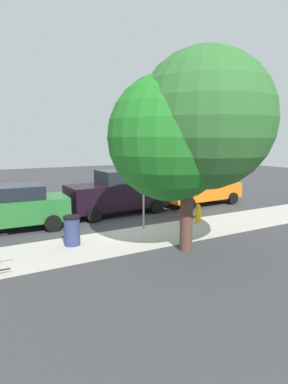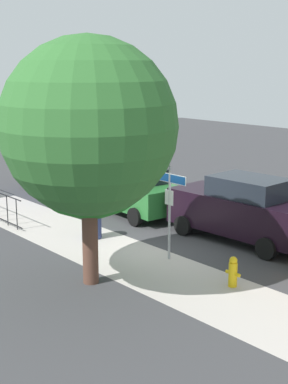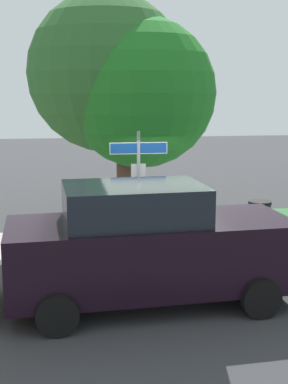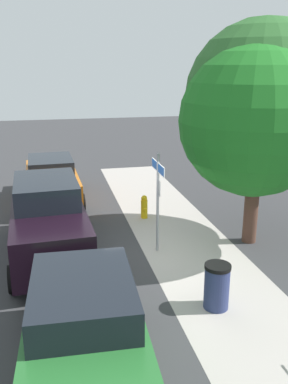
{
  "view_description": "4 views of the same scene",
  "coord_description": "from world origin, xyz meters",
  "px_view_note": "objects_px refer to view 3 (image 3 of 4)",
  "views": [
    {
      "loc": [
        5.36,
        10.8,
        3.42
      ],
      "look_at": [
        -0.77,
        -0.12,
        1.36
      ],
      "focal_mm": 29.56,
      "sensor_mm": 36.0,
      "label": 1
    },
    {
      "loc": [
        -11.37,
        10.73,
        5.4
      ],
      "look_at": [
        0.67,
        0.37,
        1.74
      ],
      "focal_mm": 52.06,
      "sensor_mm": 36.0,
      "label": 2
    },
    {
      "loc": [
        -2.07,
        -10.74,
        3.54
      ],
      "look_at": [
        -0.45,
        -0.27,
        1.51
      ],
      "focal_mm": 49.31,
      "sensor_mm": 36.0,
      "label": 3
    },
    {
      "loc": [
        9.59,
        -2.22,
        4.86
      ],
      "look_at": [
        -0.22,
        -0.03,
        1.77
      ],
      "focal_mm": 38.77,
      "sensor_mm": 36.0,
      "label": 4
    }
  ],
  "objects_px": {
    "car_black": "(148,246)",
    "fire_hydrant": "(23,239)",
    "street_sign": "(139,172)",
    "trash_bin": "(259,221)",
    "shade_tree": "(122,83)"
  },
  "relations": [
    {
      "from": "street_sign",
      "to": "shade_tree",
      "type": "relative_size",
      "value": 0.44
    },
    {
      "from": "car_black",
      "to": "fire_hydrant",
      "type": "xyz_separation_m",
      "value": [
        -2.26,
        3.05,
        -0.64
      ]
    },
    {
      "from": "fire_hydrant",
      "to": "trash_bin",
      "type": "height_order",
      "value": "trash_bin"
    },
    {
      "from": "car_black",
      "to": "street_sign",
      "type": "bearing_deg",
      "value": 81.95
    },
    {
      "from": "street_sign",
      "to": "trash_bin",
      "type": "xyz_separation_m",
      "value": [
        2.98,
        0.5,
        -1.34
      ]
    },
    {
      "from": "trash_bin",
      "to": "fire_hydrant",
      "type": "bearing_deg",
      "value": -176.88
    },
    {
      "from": "car_black",
      "to": "fire_hydrant",
      "type": "height_order",
      "value": "car_black"
    },
    {
      "from": "fire_hydrant",
      "to": "street_sign",
      "type": "bearing_deg",
      "value": -4.5
    },
    {
      "from": "street_sign",
      "to": "fire_hydrant",
      "type": "xyz_separation_m",
      "value": [
        -2.52,
        0.2,
        -1.44
      ]
    },
    {
      "from": "fire_hydrant",
      "to": "shade_tree",
      "type": "bearing_deg",
      "value": 44.9
    },
    {
      "from": "trash_bin",
      "to": "shade_tree",
      "type": "bearing_deg",
      "value": 144.57
    },
    {
      "from": "street_sign",
      "to": "car_black",
      "type": "distance_m",
      "value": 2.98
    },
    {
      "from": "shade_tree",
      "to": "car_black",
      "type": "height_order",
      "value": "shade_tree"
    },
    {
      "from": "shade_tree",
      "to": "fire_hydrant",
      "type": "bearing_deg",
      "value": -135.1
    },
    {
      "from": "shade_tree",
      "to": "trash_bin",
      "type": "distance_m",
      "value": 4.94
    }
  ]
}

